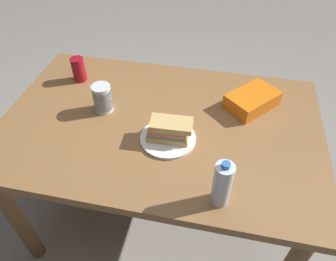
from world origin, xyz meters
TOP-DOWN VIEW (x-y plane):
  - ground_plane at (0.00, 0.00)m, footprint 8.00×8.00m
  - dining_table at (0.00, 0.00)m, footprint 1.40×0.91m
  - paper_plate at (0.06, -0.10)m, footprint 0.23×0.23m
  - sandwich at (0.06, -0.09)m, footprint 0.19×0.10m
  - soda_can_red at (-0.47, 0.23)m, footprint 0.07×0.07m
  - chip_bag at (0.39, 0.19)m, footprint 0.26×0.27m
  - water_bottle_tall at (0.29, -0.35)m, footprint 0.06×0.06m
  - plastic_cup_stack at (-0.27, 0.03)m, footprint 0.08×0.08m

SIDE VIEW (x-z plane):
  - ground_plane at x=0.00m, z-range 0.00..0.00m
  - dining_table at x=0.00m, z-range 0.28..1.05m
  - paper_plate at x=0.06m, z-range 0.77..0.78m
  - chip_bag at x=0.39m, z-range 0.77..0.84m
  - sandwich at x=0.06m, z-range 0.78..0.86m
  - soda_can_red at x=-0.47m, z-range 0.77..0.89m
  - plastic_cup_stack at x=-0.27m, z-range 0.77..0.90m
  - water_bottle_tall at x=0.29m, z-range 0.76..0.96m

